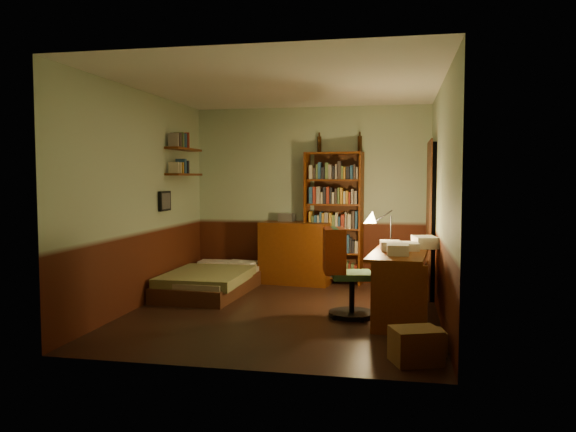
% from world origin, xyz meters
% --- Properties ---
extents(floor, '(3.50, 4.00, 0.02)m').
position_xyz_m(floor, '(0.00, 0.00, -0.01)').
color(floor, black).
rests_on(floor, ground).
extents(ceiling, '(3.50, 4.00, 0.02)m').
position_xyz_m(ceiling, '(0.00, 0.00, 2.61)').
color(ceiling, silver).
rests_on(ceiling, wall_back).
extents(wall_back, '(3.50, 0.02, 2.60)m').
position_xyz_m(wall_back, '(0.00, 2.01, 1.30)').
color(wall_back, '#A2B793').
rests_on(wall_back, ground).
extents(wall_left, '(0.02, 4.00, 2.60)m').
position_xyz_m(wall_left, '(-1.76, 0.00, 1.30)').
color(wall_left, '#A2B793').
rests_on(wall_left, ground).
extents(wall_right, '(0.02, 4.00, 2.60)m').
position_xyz_m(wall_right, '(1.76, 0.00, 1.30)').
color(wall_right, '#A2B793').
rests_on(wall_right, ground).
extents(wall_front, '(3.50, 0.02, 2.60)m').
position_xyz_m(wall_front, '(0.00, -2.01, 1.30)').
color(wall_front, '#A2B793').
rests_on(wall_front, ground).
extents(doorway, '(0.06, 0.90, 2.00)m').
position_xyz_m(doorway, '(1.72, 1.30, 1.00)').
color(doorway, black).
rests_on(doorway, ground).
extents(door_trim, '(0.02, 0.98, 2.08)m').
position_xyz_m(door_trim, '(1.69, 1.30, 1.00)').
color(door_trim, '#432414').
rests_on(door_trim, ground).
extents(bed, '(1.06, 1.84, 0.53)m').
position_xyz_m(bed, '(-1.19, 0.89, 0.27)').
color(bed, olive).
rests_on(bed, ground).
extents(dresser, '(1.08, 0.64, 0.91)m').
position_xyz_m(dresser, '(-0.18, 1.76, 0.45)').
color(dresser, '#59270B').
rests_on(dresser, ground).
extents(mini_stereo, '(0.25, 0.21, 0.12)m').
position_xyz_m(mini_stereo, '(-0.34, 1.89, 0.97)').
color(mini_stereo, '#B2B2B7').
rests_on(mini_stereo, dresser).
extents(bookshelf, '(0.85, 0.36, 1.93)m').
position_xyz_m(bookshelf, '(0.37, 1.85, 0.96)').
color(bookshelf, '#59270B').
rests_on(bookshelf, ground).
extents(bottle_left, '(0.08, 0.08, 0.23)m').
position_xyz_m(bottle_left, '(0.13, 1.96, 2.04)').
color(bottle_left, black).
rests_on(bottle_left, bookshelf).
extents(bottle_right, '(0.07, 0.07, 0.23)m').
position_xyz_m(bottle_right, '(0.73, 1.96, 2.04)').
color(bottle_right, black).
rests_on(bottle_right, bookshelf).
extents(desk, '(0.71, 1.45, 0.75)m').
position_xyz_m(desk, '(1.31, -0.07, 0.37)').
color(desk, '#59270B').
rests_on(desk, ground).
extents(paper_stack, '(0.31, 0.38, 0.13)m').
position_xyz_m(paper_stack, '(1.60, 0.32, 0.81)').
color(paper_stack, silver).
rests_on(paper_stack, desk).
extents(desk_lamp, '(0.23, 0.23, 0.64)m').
position_xyz_m(desk_lamp, '(1.21, 0.55, 1.07)').
color(desk_lamp, black).
rests_on(desk_lamp, desk).
extents(office_chair, '(0.61, 0.56, 1.06)m').
position_xyz_m(office_chair, '(0.79, -0.07, 0.53)').
color(office_chair, '#38613A').
rests_on(office_chair, ground).
extents(red_jacket, '(0.37, 0.47, 0.49)m').
position_xyz_m(red_jacket, '(0.87, -0.18, 1.31)').
color(red_jacket, '#B44018').
rests_on(red_jacket, office_chair).
extents(wall_shelf_lower, '(0.20, 0.90, 0.03)m').
position_xyz_m(wall_shelf_lower, '(-1.64, 1.10, 1.60)').
color(wall_shelf_lower, '#59270B').
rests_on(wall_shelf_lower, wall_left).
extents(wall_shelf_upper, '(0.20, 0.90, 0.03)m').
position_xyz_m(wall_shelf_upper, '(-1.64, 1.10, 1.95)').
color(wall_shelf_upper, '#59270B').
rests_on(wall_shelf_upper, wall_left).
extents(framed_picture, '(0.04, 0.32, 0.26)m').
position_xyz_m(framed_picture, '(-1.72, 0.60, 1.25)').
color(framed_picture, black).
rests_on(framed_picture, wall_left).
extents(cardboard_box_a, '(0.48, 0.43, 0.29)m').
position_xyz_m(cardboard_box_a, '(1.45, -1.55, 0.15)').
color(cardboard_box_a, olive).
rests_on(cardboard_box_a, ground).
extents(cardboard_box_b, '(0.34, 0.29, 0.21)m').
position_xyz_m(cardboard_box_b, '(1.56, -1.26, 0.10)').
color(cardboard_box_b, olive).
rests_on(cardboard_box_b, ground).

